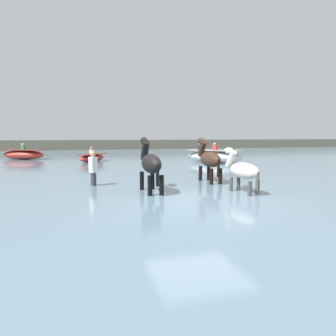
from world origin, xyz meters
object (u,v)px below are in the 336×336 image
at_px(boat_near_port, 214,156).
at_px(boat_mid_channel, 23,154).
at_px(horse_lead_black, 150,165).
at_px(boat_far_offshore, 92,158).
at_px(person_onlooker_right, 93,173).
at_px(horse_flank_pinto, 243,172).
at_px(horse_trailing_dark_bay, 209,161).

bearing_deg(boat_near_port, boat_mid_channel, 152.62).
bearing_deg(boat_near_port, horse_lead_black, -124.89).
distance_m(boat_far_offshore, person_onlooker_right, 10.05).
relative_size(horse_flank_pinto, person_onlooker_right, 1.09).
relative_size(boat_far_offshore, boat_mid_channel, 0.74).
distance_m(horse_trailing_dark_bay, boat_near_port, 8.53).
bearing_deg(person_onlooker_right, horse_flank_pinto, -30.61).
relative_size(horse_flank_pinto, boat_far_offshore, 0.69).
distance_m(boat_near_port, boat_mid_channel, 14.14).
distance_m(horse_flank_pinto, boat_mid_channel, 18.71).
xyz_separation_m(horse_flank_pinto, person_onlooker_right, (-4.36, 2.58, -0.18)).
bearing_deg(horse_lead_black, boat_far_offshore, 96.71).
xyz_separation_m(horse_trailing_dark_bay, boat_mid_channel, (-8.83, 14.17, -0.45)).
height_order(horse_lead_black, horse_flank_pinto, horse_lead_black).
distance_m(horse_lead_black, boat_near_port, 11.04).
height_order(horse_flank_pinto, boat_far_offshore, horse_flank_pinto).
height_order(horse_trailing_dark_bay, boat_mid_channel, horse_trailing_dark_bay).
xyz_separation_m(boat_mid_channel, person_onlooker_right, (4.58, -13.85, 0.09)).
bearing_deg(horse_lead_black, horse_trailing_dark_bay, 28.17).
distance_m(horse_trailing_dark_bay, boat_mid_channel, 16.70).
relative_size(horse_trailing_dark_bay, boat_mid_channel, 0.59).
bearing_deg(boat_far_offshore, horse_trailing_dark_bay, -69.09).
xyz_separation_m(horse_flank_pinto, boat_near_port, (3.61, 9.92, -0.22)).
height_order(boat_mid_channel, person_onlooker_right, person_onlooker_right).
bearing_deg(horse_trailing_dark_bay, person_onlooker_right, 175.63).
bearing_deg(horse_lead_black, boat_mid_channel, 111.89).
relative_size(boat_far_offshore, boat_near_port, 0.68).
height_order(boat_near_port, person_onlooker_right, boat_near_port).
relative_size(boat_near_port, boat_mid_channel, 1.08).
distance_m(boat_far_offshore, boat_mid_channel, 6.17).
distance_m(horse_lead_black, boat_far_offshore, 11.85).
bearing_deg(person_onlooker_right, horse_lead_black, -45.65).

